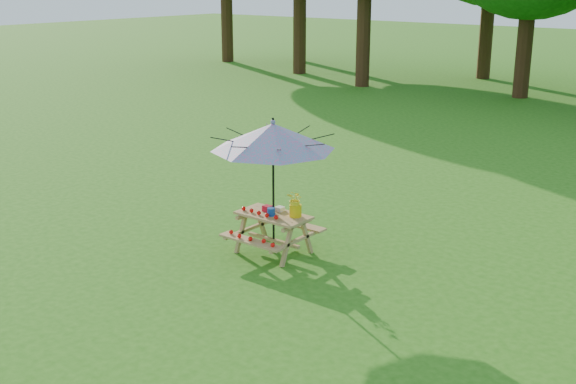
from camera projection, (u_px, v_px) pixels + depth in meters
The scene contains 5 objects.
picnic_table at pixel (274, 234), 11.76m from camera, with size 1.20×1.32×0.67m.
patio_umbrella at pixel (273, 137), 11.29m from camera, with size 2.02×2.02×2.25m.
produce_bins at pixel (272, 210), 11.69m from camera, with size 0.32×0.41×0.13m.
tomatoes_row at pixel (259, 213), 11.60m from camera, with size 0.77×0.13×0.07m, color #F00D08, non-canonical shape.
flower_bucket at pixel (296, 203), 11.48m from camera, with size 0.27×0.23×0.43m.
Camera 1 is at (2.69, -4.44, 4.37)m, focal length 45.00 mm.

